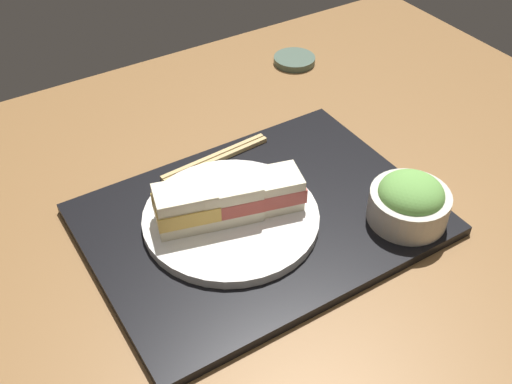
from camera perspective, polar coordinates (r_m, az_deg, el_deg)
name	(u,v)px	position (r cm, az deg, el deg)	size (l,w,h in cm)	color
ground_plane	(239,240)	(84.20, -1.56, -4.49)	(140.00, 100.00, 3.00)	brown
serving_tray	(262,221)	(83.64, 0.52, -2.72)	(45.72, 33.69, 1.45)	black
sandwich_plate	(231,218)	(82.17, -2.34, -2.41)	(23.68, 23.68, 1.31)	silver
sandwich_near	(273,192)	(81.29, 1.62, -0.03)	(9.36, 7.15, 4.85)	#EFE5C1
sandwich_middle	(230,199)	(79.88, -2.41, -0.65)	(9.12, 7.13, 5.46)	#EFE5C1
sandwich_far	(186,207)	(79.04, -6.54, -1.40)	(9.16, 7.37, 5.63)	#EFE5C1
salad_bowl	(410,201)	(83.39, 14.10, -0.83)	(10.71, 10.71, 6.78)	beige
chopsticks_pair	(216,158)	(92.68, -3.79, 3.16)	(18.22, 2.91, 0.70)	tan
small_sauce_dish	(294,60)	(120.35, 3.59, 12.16)	(7.94, 7.94, 1.27)	#4C6051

